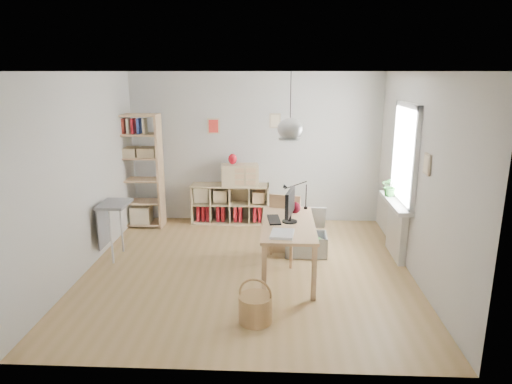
{
  "coord_description": "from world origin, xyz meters",
  "views": [
    {
      "loc": [
        0.38,
        -5.91,
        2.7
      ],
      "look_at": [
        0.1,
        0.3,
        1.05
      ],
      "focal_mm": 32.0,
      "sensor_mm": 36.0,
      "label": 1
    }
  ],
  "objects_px": {
    "chair": "(282,225)",
    "storage_chest": "(306,239)",
    "desk": "(288,229)",
    "monitor": "(290,204)",
    "cube_shelf": "(229,206)",
    "drawer_chest": "(240,175)",
    "tall_bookshelf": "(138,167)"
  },
  "relations": [
    {
      "from": "desk",
      "to": "chair",
      "type": "height_order",
      "value": "chair"
    },
    {
      "from": "tall_bookshelf",
      "to": "drawer_chest",
      "type": "height_order",
      "value": "tall_bookshelf"
    },
    {
      "from": "cube_shelf",
      "to": "drawer_chest",
      "type": "height_order",
      "value": "drawer_chest"
    },
    {
      "from": "storage_chest",
      "to": "chair",
      "type": "bearing_deg",
      "value": -141.09
    },
    {
      "from": "desk",
      "to": "monitor",
      "type": "xyz_separation_m",
      "value": [
        0.02,
        0.03,
        0.34
      ]
    },
    {
      "from": "cube_shelf",
      "to": "tall_bookshelf",
      "type": "xyz_separation_m",
      "value": [
        -1.56,
        -0.28,
        0.79
      ]
    },
    {
      "from": "drawer_chest",
      "to": "tall_bookshelf",
      "type": "bearing_deg",
      "value": -178.74
    },
    {
      "from": "chair",
      "to": "monitor",
      "type": "distance_m",
      "value": 0.68
    },
    {
      "from": "desk",
      "to": "storage_chest",
      "type": "bearing_deg",
      "value": 69.44
    },
    {
      "from": "desk",
      "to": "monitor",
      "type": "height_order",
      "value": "monitor"
    },
    {
      "from": "desk",
      "to": "drawer_chest",
      "type": "relative_size",
      "value": 2.28
    },
    {
      "from": "desk",
      "to": "chair",
      "type": "distance_m",
      "value": 0.54
    },
    {
      "from": "cube_shelf",
      "to": "drawer_chest",
      "type": "distance_m",
      "value": 0.64
    },
    {
      "from": "monitor",
      "to": "drawer_chest",
      "type": "distance_m",
      "value": 2.32
    },
    {
      "from": "desk",
      "to": "monitor",
      "type": "relative_size",
      "value": 2.97
    },
    {
      "from": "storage_chest",
      "to": "drawer_chest",
      "type": "distance_m",
      "value": 1.91
    },
    {
      "from": "tall_bookshelf",
      "to": "storage_chest",
      "type": "height_order",
      "value": "tall_bookshelf"
    },
    {
      "from": "desk",
      "to": "chair",
      "type": "bearing_deg",
      "value": 97.95
    },
    {
      "from": "chair",
      "to": "storage_chest",
      "type": "relative_size",
      "value": 1.32
    },
    {
      "from": "storage_chest",
      "to": "drawer_chest",
      "type": "bearing_deg",
      "value": 131.0
    },
    {
      "from": "monitor",
      "to": "tall_bookshelf",
      "type": "bearing_deg",
      "value": 155.01
    },
    {
      "from": "storage_chest",
      "to": "drawer_chest",
      "type": "xyz_separation_m",
      "value": [
        -1.12,
        1.38,
        0.69
      ]
    },
    {
      "from": "desk",
      "to": "storage_chest",
      "type": "height_order",
      "value": "desk"
    },
    {
      "from": "chair",
      "to": "monitor",
      "type": "bearing_deg",
      "value": -64.99
    },
    {
      "from": "chair",
      "to": "storage_chest",
      "type": "distance_m",
      "value": 0.58
    },
    {
      "from": "chair",
      "to": "drawer_chest",
      "type": "height_order",
      "value": "drawer_chest"
    },
    {
      "from": "storage_chest",
      "to": "drawer_chest",
      "type": "relative_size",
      "value": 1.1
    },
    {
      "from": "tall_bookshelf",
      "to": "monitor",
      "type": "relative_size",
      "value": 3.96
    },
    {
      "from": "monitor",
      "to": "desk",
      "type": "bearing_deg",
      "value": -108.61
    },
    {
      "from": "monitor",
      "to": "chair",
      "type": "bearing_deg",
      "value": 112.02
    },
    {
      "from": "storage_chest",
      "to": "drawer_chest",
      "type": "height_order",
      "value": "drawer_chest"
    },
    {
      "from": "desk",
      "to": "drawer_chest",
      "type": "bearing_deg",
      "value": 110.53
    }
  ]
}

